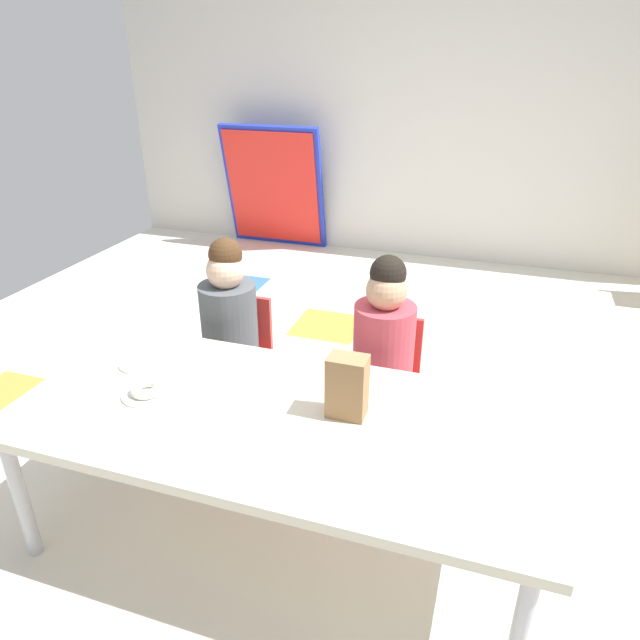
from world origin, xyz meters
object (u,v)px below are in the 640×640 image
object	(u,v)px
paper_plate_near_edge	(147,394)
paper_plate_center_table	(143,362)
craft_table	(278,424)
folded_activity_table	(274,188)
donut_powdered_on_plate	(147,389)
paper_bag_brown	(347,386)
seated_child_near_camera	(230,316)
seated_child_middle_seat	(384,339)

from	to	relation	value
paper_plate_near_edge	paper_plate_center_table	size ratio (longest dim) A/B	1.00
craft_table	paper_plate_near_edge	distance (m)	0.49
folded_activity_table	donut_powdered_on_plate	distance (m)	3.36
craft_table	paper_bag_brown	size ratio (longest dim) A/B	8.24
folded_activity_table	donut_powdered_on_plate	bearing A→B (deg)	-75.24
donut_powdered_on_plate	seated_child_near_camera	bearing A→B (deg)	91.09
paper_bag_brown	donut_powdered_on_plate	xyz separation A→B (m)	(-0.71, -0.11, -0.08)
paper_bag_brown	craft_table	bearing A→B (deg)	-161.42
craft_table	folded_activity_table	world-z (taller)	folded_activity_table
donut_powdered_on_plate	folded_activity_table	bearing A→B (deg)	104.76
seated_child_near_camera	folded_activity_table	distance (m)	2.70
craft_table	seated_child_middle_seat	xyz separation A→B (m)	(0.23, 0.65, 0.05)
seated_child_near_camera	paper_bag_brown	bearing A→B (deg)	-38.38
seated_child_near_camera	donut_powdered_on_plate	distance (m)	0.68
paper_bag_brown	paper_plate_center_table	xyz separation A→B (m)	(-0.85, 0.08, -0.11)
seated_child_near_camera	paper_plate_near_edge	bearing A→B (deg)	-88.91
craft_table	paper_bag_brown	xyz separation A→B (m)	(0.22, 0.07, 0.15)
seated_child_near_camera	paper_plate_near_edge	xyz separation A→B (m)	(0.01, -0.68, -0.00)
seated_child_middle_seat	paper_plate_near_edge	xyz separation A→B (m)	(-0.71, -0.68, -0.00)
seated_child_middle_seat	folded_activity_table	xyz separation A→B (m)	(-1.57, 2.57, -0.02)
paper_plate_near_edge	paper_plate_center_table	distance (m)	0.24
seated_child_middle_seat	paper_plate_center_table	xyz separation A→B (m)	(-0.86, -0.49, -0.00)
seated_child_middle_seat	donut_powdered_on_plate	size ratio (longest dim) A/B	7.88
seated_child_middle_seat	paper_bag_brown	xyz separation A→B (m)	(-0.00, -0.57, 0.11)
craft_table	donut_powdered_on_plate	distance (m)	0.49
folded_activity_table	donut_powdered_on_plate	xyz separation A→B (m)	(0.86, -3.25, 0.04)
craft_table	paper_plate_center_table	world-z (taller)	paper_plate_center_table
donut_powdered_on_plate	seated_child_middle_seat	bearing A→B (deg)	43.65
seated_child_middle_seat	paper_plate_near_edge	distance (m)	0.98
paper_plate_near_edge	paper_plate_center_table	xyz separation A→B (m)	(-0.15, 0.19, 0.00)
paper_plate_center_table	paper_bag_brown	bearing A→B (deg)	-5.20
paper_plate_near_edge	donut_powdered_on_plate	xyz separation A→B (m)	(0.00, 0.00, 0.02)
paper_bag_brown	paper_plate_center_table	world-z (taller)	paper_bag_brown
paper_plate_center_table	donut_powdered_on_plate	bearing A→B (deg)	-51.92
folded_activity_table	paper_plate_center_table	bearing A→B (deg)	-76.95
craft_table	donut_powdered_on_plate	xyz separation A→B (m)	(-0.49, -0.03, 0.07)
craft_table	seated_child_middle_seat	size ratio (longest dim) A/B	1.98
seated_child_middle_seat	craft_table	bearing A→B (deg)	-109.34
paper_plate_near_edge	paper_plate_center_table	world-z (taller)	same
seated_child_near_camera	seated_child_middle_seat	world-z (taller)	same
seated_child_middle_seat	paper_bag_brown	world-z (taller)	seated_child_middle_seat
paper_plate_center_table	donut_powdered_on_plate	world-z (taller)	donut_powdered_on_plate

